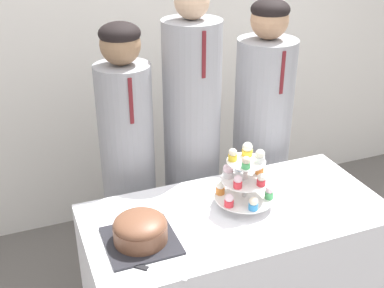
{
  "coord_description": "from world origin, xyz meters",
  "views": [
    {
      "loc": [
        -0.82,
        -1.23,
        1.97
      ],
      "look_at": [
        -0.2,
        0.35,
        1.12
      ],
      "focal_mm": 45.0,
      "sensor_mm": 36.0,
      "label": 1
    }
  ],
  "objects_px": {
    "cake_knife": "(150,270)",
    "student_0": "(129,172)",
    "cupcake_stand": "(245,179)",
    "student_1": "(192,151)",
    "round_cake": "(140,229)",
    "student_2": "(261,146)"
  },
  "relations": [
    {
      "from": "cake_knife",
      "to": "student_2",
      "type": "height_order",
      "value": "student_2"
    },
    {
      "from": "round_cake",
      "to": "student_2",
      "type": "height_order",
      "value": "student_2"
    },
    {
      "from": "round_cake",
      "to": "student_1",
      "type": "bearing_deg",
      "value": 53.39
    },
    {
      "from": "student_0",
      "to": "student_1",
      "type": "bearing_deg",
      "value": 0.0
    },
    {
      "from": "cupcake_stand",
      "to": "student_1",
      "type": "height_order",
      "value": "student_1"
    },
    {
      "from": "cupcake_stand",
      "to": "student_1",
      "type": "bearing_deg",
      "value": 93.99
    },
    {
      "from": "round_cake",
      "to": "student_2",
      "type": "relative_size",
      "value": 0.18
    },
    {
      "from": "cake_knife",
      "to": "student_0",
      "type": "height_order",
      "value": "student_0"
    },
    {
      "from": "round_cake",
      "to": "cake_knife",
      "type": "height_order",
      "value": "round_cake"
    },
    {
      "from": "cake_knife",
      "to": "student_0",
      "type": "distance_m",
      "value": 0.81
    },
    {
      "from": "student_2",
      "to": "round_cake",
      "type": "bearing_deg",
      "value": -144.79
    },
    {
      "from": "cupcake_stand",
      "to": "student_1",
      "type": "distance_m",
      "value": 0.55
    },
    {
      "from": "cake_knife",
      "to": "student_0",
      "type": "bearing_deg",
      "value": 123.37
    },
    {
      "from": "cake_knife",
      "to": "student_1",
      "type": "bearing_deg",
      "value": 101.5
    },
    {
      "from": "student_1",
      "to": "round_cake",
      "type": "bearing_deg",
      "value": -126.61
    },
    {
      "from": "cake_knife",
      "to": "cupcake_stand",
      "type": "distance_m",
      "value": 0.59
    },
    {
      "from": "student_1",
      "to": "cupcake_stand",
      "type": "bearing_deg",
      "value": -86.01
    },
    {
      "from": "round_cake",
      "to": "student_0",
      "type": "xyz_separation_m",
      "value": [
        0.11,
        0.62,
        -0.1
      ]
    },
    {
      "from": "cake_knife",
      "to": "student_0",
      "type": "xyz_separation_m",
      "value": [
        0.13,
        0.79,
        -0.04
      ]
    },
    {
      "from": "round_cake",
      "to": "cupcake_stand",
      "type": "relative_size",
      "value": 0.99
    },
    {
      "from": "student_0",
      "to": "student_1",
      "type": "height_order",
      "value": "student_1"
    },
    {
      "from": "student_0",
      "to": "cupcake_stand",
      "type": "bearing_deg",
      "value": -54.06
    }
  ]
}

